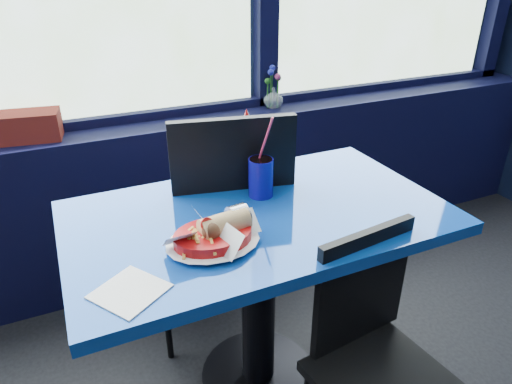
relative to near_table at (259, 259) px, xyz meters
name	(u,v)px	position (x,y,z in m)	size (l,w,h in m)	color
window_sill	(127,207)	(-0.30, 0.87, -0.17)	(5.00, 0.26, 0.80)	black
near_table	(259,259)	(0.00, 0.00, 0.00)	(1.20, 0.70, 0.75)	black
chair_near_front	(374,346)	(0.19, -0.40, -0.11)	(0.40, 0.40, 0.79)	black
chair_near_back	(217,216)	(-0.03, 0.31, 0.01)	(0.54, 0.54, 1.01)	black
flower_vase	(273,95)	(0.48, 0.86, 0.30)	(0.14, 0.14, 0.21)	silver
food_basket	(214,235)	(-0.19, -0.12, 0.21)	(0.28, 0.28, 0.09)	#AD0B0B
ketchup_bottle	(247,146)	(0.08, 0.28, 0.29)	(0.07, 0.07, 0.25)	#AD0B0B
soda_cup	(261,177)	(0.05, 0.10, 0.25)	(0.08, 0.08, 0.28)	#100C85
napkin	(130,291)	(-0.45, -0.23, 0.18)	(0.15, 0.15, 0.00)	white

